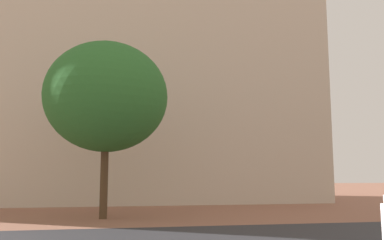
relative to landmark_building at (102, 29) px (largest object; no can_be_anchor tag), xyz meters
name	(u,v)px	position (x,y,z in m)	size (l,w,h in m)	color
ground_plane	(180,228)	(3.06, -14.42, -11.37)	(120.00, 120.00, 0.00)	#93604C
landmark_building	(102,29)	(0.00, 0.00, 0.00)	(27.12, 10.95, 35.18)	beige
tree_curb_far	(106,97)	(0.67, -11.18, -6.73)	(4.76, 4.76, 6.79)	#4C3823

